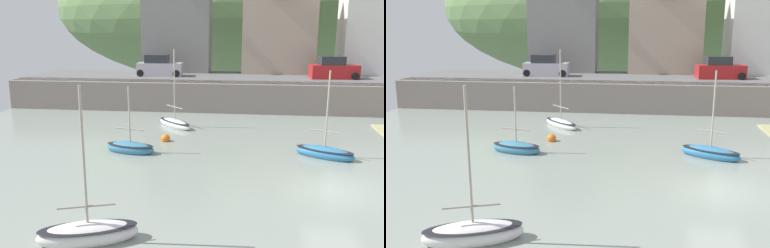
{
  "view_description": "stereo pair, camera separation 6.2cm",
  "coord_description": "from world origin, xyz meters",
  "views": [
    {
      "loc": [
        -4.05,
        -18.38,
        7.21
      ],
      "look_at": [
        -7.04,
        5.68,
        1.48
      ],
      "focal_mm": 40.28,
      "sensor_mm": 36.0,
      "label": 1
    },
    {
      "loc": [
        -3.99,
        -18.37,
        7.21
      ],
      "look_at": [
        -7.04,
        5.68,
        1.48
      ],
      "focal_mm": 40.28,
      "sensor_mm": 36.0,
      "label": 2
    }
  ],
  "objects": [
    {
      "name": "hillside_backdrop",
      "position": [
        4.45,
        55.2,
        9.53
      ],
      "size": [
        80.0,
        44.0,
        27.24
      ],
      "color": "#60824C",
      "rests_on": "ground"
    },
    {
      "name": "sailboat_nearest_shore",
      "position": [
        -9.16,
        -5.66,
        0.3
      ],
      "size": [
        3.59,
        2.25,
        5.52
      ],
      "rotation": [
        0.0,
        0.0,
        0.34
      ],
      "color": "white",
      "rests_on": "ground"
    },
    {
      "name": "waterfront_building_centre",
      "position": [
        -1.01,
        25.2,
        7.17
      ],
      "size": [
        7.18,
        4.95,
        9.37
      ],
      "color": "tan",
      "rests_on": "ground"
    },
    {
      "name": "sailboat_blue_trim",
      "position": [
        -8.93,
        10.94,
        0.27
      ],
      "size": [
        3.04,
        3.06,
        5.59
      ],
      "rotation": [
        0.0,
        0.0,
        -0.79
      ],
      "color": "white",
      "rests_on": "ground"
    },
    {
      "name": "mooring_buoy",
      "position": [
        -8.87,
        7.09,
        0.17
      ],
      "size": [
        0.57,
        0.57,
        0.57
      ],
      "color": "orange",
      "rests_on": "ground"
    },
    {
      "name": "sailboat_far_left",
      "position": [
        -10.44,
        4.54,
        0.26
      ],
      "size": [
        3.08,
        1.72,
        3.95
      ],
      "rotation": [
        0.0,
        0.0,
        -0.21
      ],
      "color": "teal",
      "rests_on": "ground"
    },
    {
      "name": "waterfront_building_right",
      "position": [
        8.35,
        25.2,
        8.3
      ],
      "size": [
        7.11,
        4.62,
        11.58
      ],
      "color": "silver",
      "rests_on": "ground"
    },
    {
      "name": "waterfront_building_left",
      "position": [
        -10.89,
        25.2,
        8.23
      ],
      "size": [
        6.89,
        4.54,
        11.47
      ],
      "color": "gray",
      "rests_on": "ground"
    },
    {
      "name": "parked_car_by_wall",
      "position": [
        3.61,
        20.7,
        3.2
      ],
      "size": [
        4.22,
        2.03,
        1.95
      ],
      "rotation": [
        0.0,
        0.0,
        0.08
      ],
      "color": "red",
      "rests_on": "ground"
    },
    {
      "name": "motorboat_with_cabin",
      "position": [
        0.37,
        4.92,
        0.27
      ],
      "size": [
        3.39,
        2.49,
        4.93
      ],
      "rotation": [
        0.0,
        0.0,
        -0.48
      ],
      "color": "teal",
      "rests_on": "ground"
    },
    {
      "name": "quay_seawall",
      "position": [
        0.0,
        17.5,
        1.36
      ],
      "size": [
        48.0,
        9.4,
        2.4
      ],
      "color": "gray",
      "rests_on": "ground"
    },
    {
      "name": "parked_car_near_slipway",
      "position": [
        -11.94,
        20.7,
        3.2
      ],
      "size": [
        4.14,
        1.82,
        1.95
      ],
      "rotation": [
        0.0,
        0.0,
        0.02
      ],
      "color": "#BBB1BF",
      "rests_on": "ground"
    }
  ]
}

